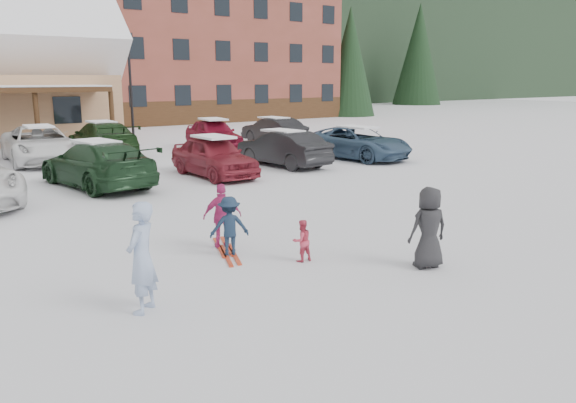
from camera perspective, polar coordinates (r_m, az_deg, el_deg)
ground at (r=10.57m, az=1.89°, el=-6.45°), size 160.00×160.00×0.00m
alpine_hotel at (r=50.49m, az=-12.64°, el=18.02°), size 31.48×14.01×21.48m
lamp_post at (r=35.08m, az=-15.74°, el=11.92°), size 0.50×0.25×6.02m
conifer_1 at (r=53.91m, az=6.33°, el=15.32°), size 4.84×4.84×11.22m
conifer_3 at (r=53.31m, az=-23.54°, el=13.21°), size 3.96×3.96×9.18m
conifer_4 at (r=67.27m, az=0.63°, el=15.04°), size 5.06×5.06×11.73m
adult_skier at (r=8.54m, az=-14.65°, el=-5.54°), size 0.73×0.71×1.68m
toddler_red at (r=10.66m, az=1.41°, el=-4.00°), size 0.42×0.34×0.81m
child_navy at (r=11.00m, az=-5.98°, el=-2.53°), size 0.87×0.69×1.19m
skis_child_navy at (r=11.16m, az=-5.91°, el=-5.39°), size 0.70×1.38×0.03m
child_magenta at (r=11.52m, az=-6.68°, el=-1.47°), size 0.85×0.59×1.34m
skis_child_magenta at (r=11.69m, az=-6.60°, el=-4.59°), size 0.69×1.38×0.03m
bystander_dark at (r=10.53m, az=14.11°, el=-2.60°), size 0.84×0.67×1.51m
parked_car_3 at (r=18.97m, az=-18.80°, el=3.61°), size 2.75×5.31×1.47m
parked_car_4 at (r=20.11m, az=-7.54°, el=4.56°), size 1.69×4.18×1.42m
parked_car_5 at (r=22.35m, az=-0.52°, el=5.42°), size 1.90×4.41×1.41m
parked_car_6 at (r=24.61m, az=7.00°, el=5.94°), size 2.94×5.25×1.39m
parked_car_10 at (r=25.36m, az=-23.88°, el=5.32°), size 2.86×5.61×1.52m
parked_car_11 at (r=26.94m, az=-18.33°, el=6.10°), size 2.31×5.30×1.52m
parked_car_12 at (r=27.87m, az=-7.57°, el=6.79°), size 2.36×4.60×1.50m
parked_car_13 at (r=30.21m, az=-1.45°, el=7.21°), size 1.64×4.27×1.39m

